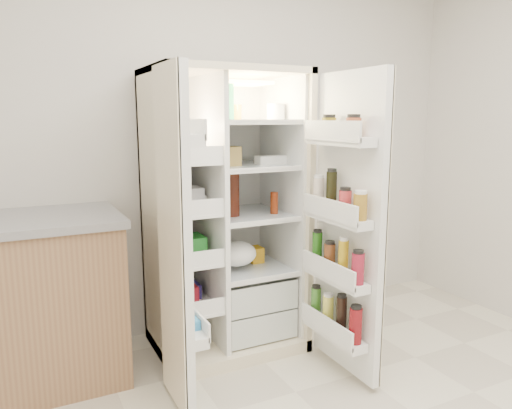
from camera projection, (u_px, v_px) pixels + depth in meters
name	position (u px, v px, depth m)	size (l,w,h in m)	color
wall_back	(217.00, 140.00, 3.43)	(4.00, 0.02, 2.70)	beige
refrigerator	(224.00, 235.00, 3.19)	(0.92, 0.70, 1.80)	beige
freezer_door	(175.00, 243.00, 2.41)	(0.15, 0.40, 1.72)	white
fridge_door	(346.00, 230.00, 2.76)	(0.17, 0.58, 1.72)	white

